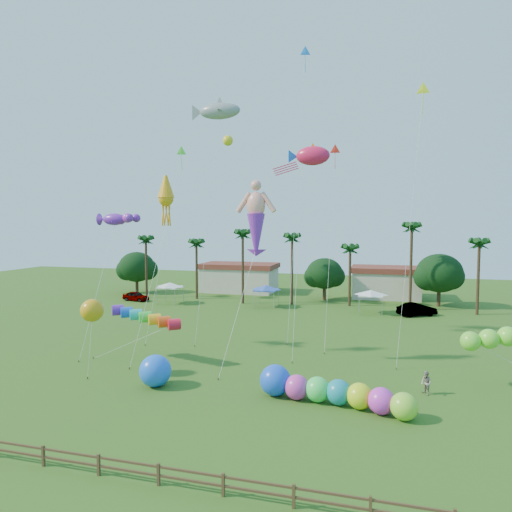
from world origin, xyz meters
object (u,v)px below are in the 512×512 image
(blue_ball, at_px, (155,371))
(caterpillar_inflatable, at_px, (328,391))
(car_a, at_px, (136,296))
(spectator_b, at_px, (426,383))
(car_b, at_px, (417,309))

(blue_ball, bearing_deg, caterpillar_inflatable, 0.02)
(caterpillar_inflatable, bearing_deg, blue_ball, -168.71)
(caterpillar_inflatable, bearing_deg, car_a, 146.64)
(car_a, distance_m, spectator_b, 47.60)
(spectator_b, bearing_deg, car_a, -162.96)
(car_a, relative_size, car_b, 0.85)
(car_a, xyz_separation_m, blue_ball, (20.02, -31.73, 0.42))
(blue_ball, bearing_deg, spectator_b, 10.67)
(caterpillar_inflatable, xyz_separation_m, blue_ball, (-12.12, -0.00, 0.25))
(car_a, bearing_deg, car_b, -80.39)
(car_a, height_order, spectator_b, spectator_b)
(car_b, height_order, caterpillar_inflatable, caterpillar_inflatable)
(caterpillar_inflatable, bearing_deg, car_b, 87.79)
(blue_ball, bearing_deg, car_b, 57.83)
(car_b, relative_size, spectator_b, 3.12)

